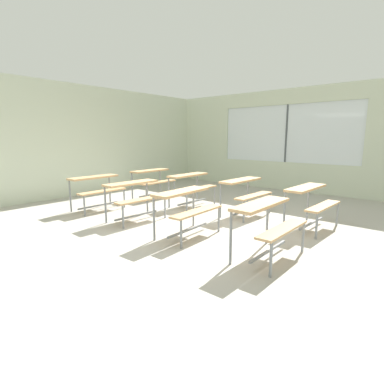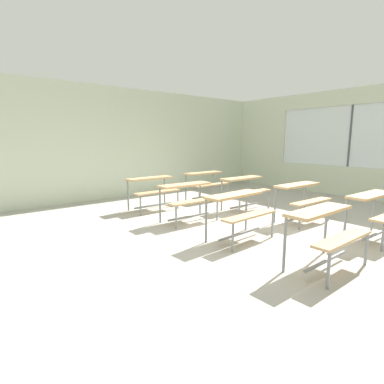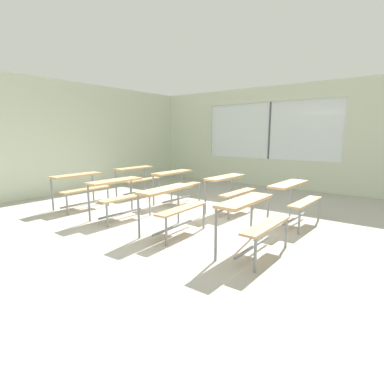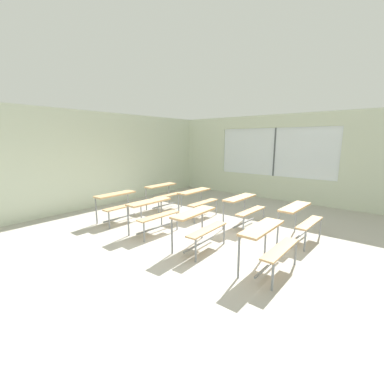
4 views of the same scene
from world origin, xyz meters
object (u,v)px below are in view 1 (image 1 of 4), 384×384
object	(u,v)px
desk_bench_r2c0	(135,192)
desk_bench_r2c1	(192,182)
desk_bench_r3c1	(153,177)
desk_bench_r1c0	(187,202)
desk_bench_r3c0	(97,185)
desk_bench_r0c0	(268,217)
desk_bench_r0c1	(311,197)
desk_bench_r1c1	(245,188)

from	to	relation	value
desk_bench_r2c0	desk_bench_r2c1	distance (m)	1.66
desk_bench_r2c0	desk_bench_r3c1	size ratio (longest dim) A/B	1.01
desk_bench_r1c0	desk_bench_r3c0	bearing A→B (deg)	86.39
desk_bench_r2c0	desk_bench_r3c0	xyz separation A→B (m)	(0.00, 1.33, 0.00)
desk_bench_r0c0	desk_bench_r0c1	distance (m)	1.70
desk_bench_r2c0	desk_bench_r2c1	size ratio (longest dim) A/B	1.01
desk_bench_r2c1	desk_bench_r3c0	bearing A→B (deg)	141.54
desk_bench_r2c1	desk_bench_r3c0	size ratio (longest dim) A/B	1.00
desk_bench_r3c0	desk_bench_r3c1	distance (m)	1.70
desk_bench_r3c0	desk_bench_r3c1	world-z (taller)	same
desk_bench_r2c1	desk_bench_r1c1	bearing A→B (deg)	-87.18
desk_bench_r3c0	desk_bench_r1c0	bearing A→B (deg)	-91.71
desk_bench_r1c0	desk_bench_r3c0	distance (m)	2.71
desk_bench_r0c1	desk_bench_r3c0	xyz separation A→B (m)	(-1.66, 4.10, 0.00)
desk_bench_r0c1	desk_bench_r1c1	bearing A→B (deg)	90.21
desk_bench_r1c0	desk_bench_r3c1	world-z (taller)	same
desk_bench_r0c1	desk_bench_r2c1	xyz separation A→B (m)	(-0.01, 2.76, 0.00)
desk_bench_r0c1	desk_bench_r3c1	distance (m)	4.15
desk_bench_r0c0	desk_bench_r3c1	size ratio (longest dim) A/B	1.00
desk_bench_r0c1	desk_bench_r3c1	bearing A→B (deg)	91.61
desk_bench_r0c1	desk_bench_r2c0	distance (m)	3.24
desk_bench_r1c1	desk_bench_r3c0	xyz separation A→B (m)	(-1.71, 2.75, 0.00)
desk_bench_r0c0	desk_bench_r1c0	distance (m)	1.42
desk_bench_r0c1	desk_bench_r1c1	world-z (taller)	same
desk_bench_r3c0	desk_bench_r2c0	bearing A→B (deg)	-90.69
desk_bench_r2c0	desk_bench_r2c1	xyz separation A→B (m)	(1.66, -0.02, 0.00)
desk_bench_r2c1	desk_bench_r3c1	size ratio (longest dim) A/B	1.00
desk_bench_r1c0	desk_bench_r2c0	distance (m)	1.38
desk_bench_r0c0	desk_bench_r2c0	world-z (taller)	same
desk_bench_r2c0	desk_bench_r3c1	distance (m)	2.19
desk_bench_r1c1	desk_bench_r0c1	bearing A→B (deg)	-90.05
desk_bench_r0c0	desk_bench_r2c0	distance (m)	2.80
desk_bench_r0c1	desk_bench_r3c0	bearing A→B (deg)	114.21
desk_bench_r3c0	desk_bench_r1c1	bearing A→B (deg)	-58.81
desk_bench_r2c0	desk_bench_r3c0	world-z (taller)	same
desk_bench_r0c1	desk_bench_r3c1	world-z (taller)	same
desk_bench_r2c0	desk_bench_r3c1	xyz separation A→B (m)	(1.70, 1.38, 0.00)
desk_bench_r0c0	desk_bench_r1c0	size ratio (longest dim) A/B	0.98
desk_bench_r1c0	desk_bench_r3c1	size ratio (longest dim) A/B	1.02
desk_bench_r2c0	desk_bench_r0c1	bearing A→B (deg)	-57.50
desk_bench_r1c1	desk_bench_r3c1	distance (m)	2.80
desk_bench_r2c0	desk_bench_r1c0	bearing A→B (deg)	-90.44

